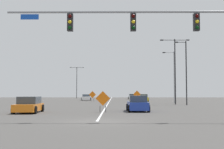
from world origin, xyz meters
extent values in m
plane|color=#4C4947|center=(0.00, 0.00, 0.00)|extent=(187.04, 187.04, 0.00)
cube|color=white|center=(0.00, 51.96, 0.00)|extent=(0.16, 103.91, 0.01)
cylinder|color=gray|center=(2.18, 0.00, 6.60)|extent=(15.28, 0.14, 0.14)
cube|color=black|center=(6.00, 0.00, 5.96)|extent=(0.34, 0.32, 1.05)
sphere|color=#3A0503|center=(6.00, -0.17, 6.31)|extent=(0.22, 0.22, 0.22)
sphere|color=yellow|center=(6.00, -0.17, 5.96)|extent=(0.22, 0.22, 0.22)
sphere|color=black|center=(6.00, -0.17, 5.61)|extent=(0.22, 0.22, 0.22)
cube|color=black|center=(2.18, 0.00, 5.96)|extent=(0.34, 0.32, 1.05)
sphere|color=#3A0503|center=(2.18, -0.17, 6.31)|extent=(0.22, 0.22, 0.22)
sphere|color=yellow|center=(2.18, -0.17, 5.96)|extent=(0.22, 0.22, 0.22)
sphere|color=black|center=(2.18, -0.17, 5.61)|extent=(0.22, 0.22, 0.22)
cube|color=black|center=(-1.64, 0.00, 5.96)|extent=(0.34, 0.32, 1.05)
sphere|color=#3A0503|center=(-1.64, -0.17, 6.31)|extent=(0.22, 0.22, 0.22)
sphere|color=yellow|center=(-1.64, -0.17, 5.96)|extent=(0.22, 0.22, 0.22)
sphere|color=black|center=(-1.64, -0.17, 5.61)|extent=(0.22, 0.22, 0.22)
cube|color=#1447B7|center=(-4.12, 0.00, 6.31)|extent=(1.10, 0.03, 0.32)
cylinder|color=black|center=(11.05, 23.49, 4.47)|extent=(0.16, 0.16, 8.94)
cylinder|color=black|center=(10.40, 23.49, 8.79)|extent=(1.31, 0.08, 0.08)
cube|color=#262628|center=(9.74, 23.49, 8.79)|extent=(0.44, 0.24, 0.14)
cylinder|color=gray|center=(10.73, 30.22, 4.20)|extent=(0.16, 0.16, 8.40)
cylinder|color=gray|center=(9.91, 30.22, 8.25)|extent=(1.65, 0.08, 0.08)
cube|color=#262628|center=(9.09, 30.22, 8.25)|extent=(0.44, 0.24, 0.14)
cylinder|color=black|center=(-10.37, 71.35, 4.76)|extent=(0.16, 0.16, 9.53)
cylinder|color=black|center=(-11.32, 71.35, 9.38)|extent=(1.91, 0.08, 0.08)
cube|color=#262628|center=(-12.28, 71.35, 9.38)|extent=(0.44, 0.24, 0.14)
cylinder|color=black|center=(-9.41, 71.35, 9.38)|extent=(1.91, 0.08, 0.08)
cube|color=#262628|center=(-8.45, 71.35, 9.38)|extent=(0.44, 0.24, 0.14)
cylinder|color=black|center=(9.98, 25.82, 4.83)|extent=(0.16, 0.16, 9.66)
cylinder|color=black|center=(9.01, 25.82, 9.51)|extent=(1.94, 0.08, 0.08)
cube|color=#262628|center=(8.04, 25.82, 9.51)|extent=(0.44, 0.24, 0.14)
cylinder|color=black|center=(10.95, 25.82, 9.51)|extent=(1.94, 0.08, 0.08)
cube|color=#262628|center=(11.91, 25.82, 9.51)|extent=(0.44, 0.24, 0.14)
cube|color=orange|center=(4.86, 32.71, 1.46)|extent=(1.28, 0.10, 1.28)
cylinder|color=black|center=(4.61, 32.69, 0.40)|extent=(0.05, 0.05, 0.80)
cylinder|color=black|center=(5.11, 32.72, 0.40)|extent=(0.05, 0.05, 0.80)
cube|color=orange|center=(-3.27, 40.07, 1.36)|extent=(1.39, 0.08, 1.39)
cylinder|color=black|center=(-3.54, 40.06, 0.32)|extent=(0.05, 0.05, 0.64)
cylinder|color=black|center=(-3.00, 40.07, 0.32)|extent=(0.05, 0.05, 0.64)
cube|color=orange|center=(0.02, 8.31, 1.21)|extent=(1.29, 0.08, 1.29)
cylinder|color=black|center=(-0.23, 8.30, 0.28)|extent=(0.05, 0.05, 0.55)
cylinder|color=black|center=(0.27, 8.32, 0.28)|extent=(0.05, 0.05, 0.55)
cube|color=orange|center=(-6.31, 7.68, 0.46)|extent=(1.96, 4.34, 0.59)
cube|color=#333D47|center=(-6.32, 7.90, 1.07)|extent=(1.69, 2.50, 0.62)
cylinder|color=black|center=(-7.12, 6.15, 0.32)|extent=(0.25, 0.65, 0.64)
cylinder|color=black|center=(-5.36, 6.24, 0.32)|extent=(0.25, 0.65, 0.64)
cylinder|color=black|center=(-7.26, 9.13, 0.32)|extent=(0.25, 0.65, 0.64)
cylinder|color=black|center=(-5.50, 9.22, 0.32)|extent=(0.25, 0.65, 0.64)
cube|color=white|center=(-5.40, 50.01, 0.52)|extent=(2.15, 4.33, 0.72)
cube|color=#333D47|center=(-5.41, 50.22, 1.11)|extent=(1.85, 2.42, 0.48)
cylinder|color=black|center=(-6.26, 48.48, 0.32)|extent=(0.26, 0.65, 0.64)
cylinder|color=black|center=(-4.36, 48.59, 0.32)|extent=(0.26, 0.65, 0.64)
cylinder|color=black|center=(-6.44, 51.43, 0.32)|extent=(0.26, 0.65, 0.64)
cylinder|color=black|center=(-4.54, 51.55, 0.32)|extent=(0.26, 0.65, 0.64)
cube|color=gold|center=(6.73, 41.87, 0.50)|extent=(1.84, 4.35, 0.68)
cube|color=#333D47|center=(6.73, 41.66, 1.14)|extent=(1.61, 2.07, 0.60)
cylinder|color=black|center=(7.56, 43.40, 0.32)|extent=(0.23, 0.64, 0.64)
cylinder|color=black|center=(5.82, 43.36, 0.32)|extent=(0.23, 0.64, 0.64)
cylinder|color=black|center=(7.63, 40.38, 0.32)|extent=(0.23, 0.64, 0.64)
cylinder|color=black|center=(5.89, 40.35, 0.32)|extent=(0.23, 0.64, 0.64)
cube|color=#1E389E|center=(3.16, 9.72, 0.51)|extent=(1.75, 4.13, 0.69)
cube|color=#333D47|center=(3.16, 9.52, 1.15)|extent=(1.56, 2.17, 0.59)
cylinder|color=black|center=(3.99, 11.17, 0.32)|extent=(0.23, 0.64, 0.64)
cylinder|color=black|center=(2.29, 11.15, 0.32)|extent=(0.23, 0.64, 0.64)
cylinder|color=black|center=(4.03, 8.29, 0.32)|extent=(0.23, 0.64, 0.64)
cylinder|color=black|center=(2.33, 8.27, 0.32)|extent=(0.23, 0.64, 0.64)
cube|color=black|center=(5.72, 60.29, 0.47)|extent=(1.90, 3.95, 0.62)
cube|color=#333D47|center=(5.72, 60.09, 1.09)|extent=(1.71, 2.27, 0.63)
cylinder|color=black|center=(6.67, 61.67, 0.32)|extent=(0.22, 0.64, 0.64)
cylinder|color=black|center=(4.77, 61.67, 0.32)|extent=(0.22, 0.64, 0.64)
cylinder|color=black|center=(6.67, 58.91, 0.32)|extent=(0.22, 0.64, 0.64)
cylinder|color=black|center=(4.78, 58.91, 0.32)|extent=(0.22, 0.64, 0.64)
camera|label=1|loc=(1.05, -17.67, 1.70)|focal=47.46mm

